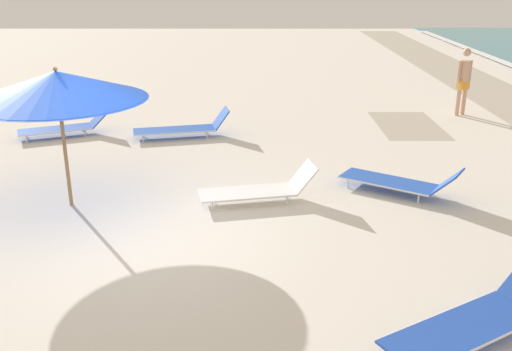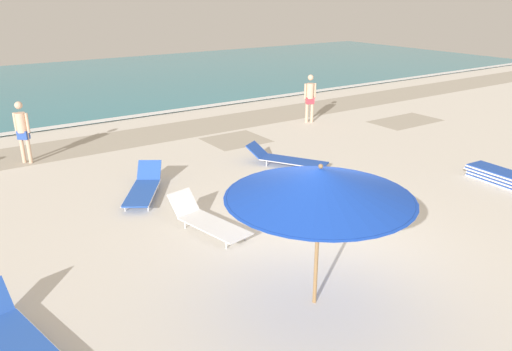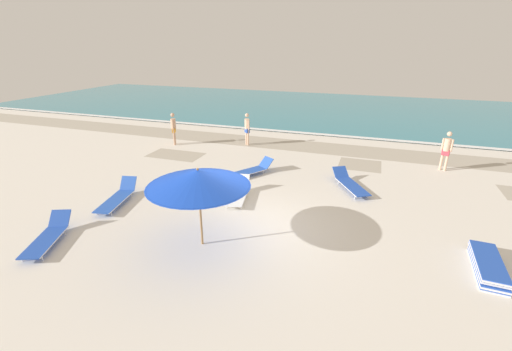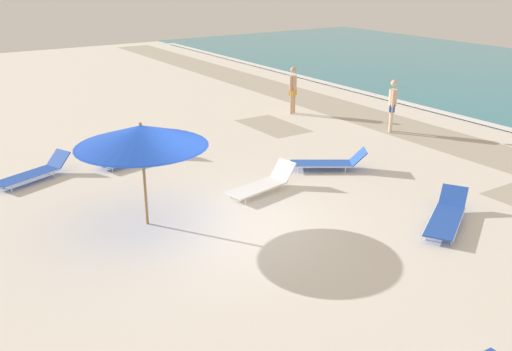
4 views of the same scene
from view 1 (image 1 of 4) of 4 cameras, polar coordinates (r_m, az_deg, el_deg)
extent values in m
cube|color=silver|center=(8.77, -11.91, -6.10)|extent=(60.00, 60.00, 0.16)
cube|color=#AFA492|center=(14.85, 14.94, 4.90)|extent=(2.74, 1.52, 0.00)
cylinder|color=#9E7547|center=(9.68, -18.59, 2.69)|extent=(0.06, 0.06, 2.01)
cone|color=blue|center=(9.44, -19.26, 8.50)|extent=(2.78, 2.78, 0.45)
cylinder|color=#13359C|center=(9.48, -19.12, 7.24)|extent=(2.70, 2.70, 0.01)
sphere|color=#9E7547|center=(9.40, -19.44, 10.01)|extent=(0.07, 0.07, 0.07)
cube|color=white|center=(9.57, -0.91, -1.69)|extent=(0.91, 1.70, 0.03)
cylinder|color=silver|center=(9.84, -1.23, -1.06)|extent=(0.35, 1.58, 0.03)
cylinder|color=silver|center=(9.29, -0.57, -2.37)|extent=(0.35, 1.58, 0.03)
cube|color=white|center=(9.70, 4.76, -0.09)|extent=(0.64, 0.48, 0.45)
cylinder|color=silver|center=(9.75, -4.81, -1.94)|extent=(0.03, 0.03, 0.16)
cylinder|color=silver|center=(9.28, -4.42, -3.10)|extent=(0.03, 0.03, 0.16)
cylinder|color=silver|center=(9.96, 2.37, -1.40)|extent=(0.03, 0.03, 0.16)
cylinder|color=silver|center=(9.50, 3.10, -2.50)|extent=(0.03, 0.03, 0.16)
cube|color=blue|center=(10.32, 13.03, -0.57)|extent=(1.41, 1.72, 0.03)
cylinder|color=silver|center=(10.59, 13.61, -0.08)|extent=(0.93, 1.40, 0.03)
cylinder|color=silver|center=(10.06, 12.42, -1.07)|extent=(0.93, 1.40, 0.03)
cube|color=blue|center=(9.98, 18.58, -0.63)|extent=(0.70, 0.65, 0.42)
cylinder|color=silver|center=(10.79, 10.28, 0.02)|extent=(0.03, 0.03, 0.16)
cylinder|color=silver|center=(10.35, 9.15, -0.79)|extent=(0.03, 0.03, 0.16)
cylinder|color=silver|center=(10.40, 16.81, -1.32)|extent=(0.03, 0.03, 0.16)
cylinder|color=silver|center=(9.94, 15.94, -2.23)|extent=(0.03, 0.03, 0.16)
cube|color=blue|center=(6.52, 19.85, -14.26)|extent=(1.45, 1.89, 0.03)
cylinder|color=silver|center=(6.68, 17.86, -13.14)|extent=(0.96, 1.60, 0.03)
cylinder|color=silver|center=(6.38, 21.96, -15.42)|extent=(0.96, 1.60, 0.03)
cylinder|color=silver|center=(6.26, 13.46, -16.21)|extent=(0.03, 0.03, 0.16)
cylinder|color=silver|center=(7.20, 21.99, -11.99)|extent=(0.03, 0.03, 0.16)
cube|color=blue|center=(13.40, -8.18, 4.54)|extent=(0.99, 1.95, 0.03)
cylinder|color=silver|center=(13.69, -8.29, 4.86)|extent=(0.43, 1.83, 0.03)
cylinder|color=silver|center=(13.12, -8.07, 4.20)|extent=(0.43, 1.83, 0.03)
cube|color=blue|center=(13.47, -3.55, 5.75)|extent=(0.64, 0.47, 0.46)
cylinder|color=silver|center=(13.65, -11.30, 4.21)|extent=(0.03, 0.03, 0.16)
cylinder|color=silver|center=(13.15, -11.23, 3.62)|extent=(0.03, 0.03, 0.16)
cylinder|color=silver|center=(13.74, -5.22, 4.64)|extent=(0.03, 0.03, 0.16)
cylinder|color=silver|center=(13.25, -4.93, 4.06)|extent=(0.03, 0.03, 0.16)
cube|color=blue|center=(14.11, -19.45, 4.37)|extent=(1.19, 1.74, 0.03)
cylinder|color=silver|center=(14.40, -19.55, 4.66)|extent=(0.66, 1.52, 0.03)
cylinder|color=silver|center=(13.82, -19.36, 4.07)|extent=(0.66, 1.52, 0.03)
cube|color=blue|center=(14.15, -15.42, 5.63)|extent=(0.69, 0.61, 0.40)
cylinder|color=silver|center=(14.37, -22.02, 3.92)|extent=(0.03, 0.03, 0.16)
cylinder|color=silver|center=(13.88, -21.95, 3.39)|extent=(0.03, 0.03, 0.16)
cylinder|color=silver|center=(14.43, -16.96, 4.58)|extent=(0.03, 0.03, 0.16)
cylinder|color=silver|center=(13.94, -16.72, 4.08)|extent=(0.03, 0.03, 0.16)
cylinder|color=tan|center=(16.14, 19.58, 7.24)|extent=(0.11, 0.11, 0.90)
cylinder|color=tan|center=(16.28, 20.10, 7.28)|extent=(0.11, 0.11, 0.90)
cube|color=gold|center=(16.14, 19.99, 8.54)|extent=(0.29, 0.35, 0.24)
cylinder|color=tan|center=(16.08, 20.15, 9.77)|extent=(0.27, 0.27, 0.55)
cylinder|color=tan|center=(15.95, 19.66, 9.74)|extent=(0.08, 0.08, 0.55)
cylinder|color=tan|center=(16.21, 20.62, 9.77)|extent=(0.08, 0.08, 0.55)
sphere|color=tan|center=(16.01, 20.36, 11.48)|extent=(0.21, 0.21, 0.21)
camera|label=2|loc=(15.55, -33.55, 20.19)|focal=35.00mm
camera|label=3|loc=(11.54, -70.30, 15.61)|focal=24.00mm
camera|label=4|loc=(7.75, -108.44, 6.05)|focal=40.00mm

